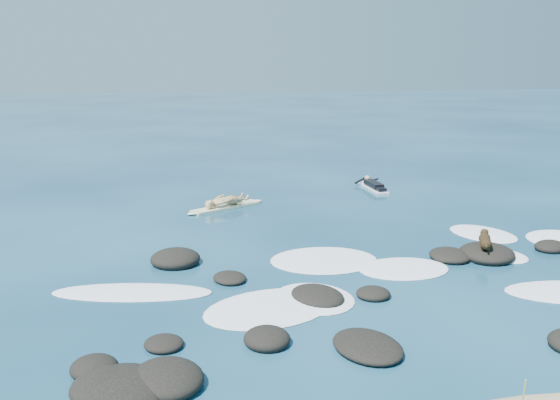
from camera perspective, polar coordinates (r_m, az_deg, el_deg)
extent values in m
plane|color=#0A2642|center=(15.50, 9.56, -6.21)|extent=(160.00, 160.00, 0.00)
ellipsoid|color=black|center=(18.21, 23.50, -3.96)|extent=(1.18, 1.13, 0.34)
ellipsoid|color=black|center=(13.44, 3.45, -8.74)|extent=(1.43, 1.60, 0.32)
ellipsoid|color=black|center=(13.69, 8.52, -8.48)|extent=(0.91, 0.91, 0.28)
ellipsoid|color=black|center=(11.47, -1.20, -12.57)|extent=(0.87, 0.93, 0.37)
ellipsoid|color=black|center=(10.36, -15.83, -16.02)|extent=(1.39, 1.46, 0.39)
ellipsoid|color=black|center=(15.84, -9.54, -5.33)|extent=(1.50, 1.53, 0.48)
ellipsoid|color=black|center=(16.93, 18.39, -4.65)|extent=(1.85, 1.94, 0.46)
ellipsoid|color=black|center=(11.55, -10.58, -12.79)|extent=(0.95, 0.96, 0.24)
ellipsoid|color=black|center=(10.16, -14.39, -16.56)|extent=(1.40, 1.69, 0.38)
ellipsoid|color=black|center=(10.95, -16.62, -14.50)|extent=(1.00, 1.03, 0.35)
ellipsoid|color=black|center=(16.59, 15.27, -4.92)|extent=(1.12, 1.25, 0.33)
ellipsoid|color=black|center=(14.54, -4.62, -7.13)|extent=(0.95, 1.05, 0.24)
ellipsoid|color=black|center=(10.31, -10.30, -15.78)|extent=(1.48, 1.57, 0.45)
ellipsoid|color=black|center=(11.34, 8.01, -13.10)|extent=(1.49, 1.73, 0.31)
ellipsoid|color=white|center=(15.56, 11.24, -6.17)|extent=(2.34, 1.79, 0.12)
ellipsoid|color=white|center=(19.15, 18.06, -2.95)|extent=(2.19, 2.56, 0.12)
ellipsoid|color=white|center=(14.15, -13.36, -8.23)|extent=(3.69, 1.78, 0.12)
ellipsoid|color=white|center=(12.98, -0.96, -9.84)|extent=(3.38, 2.86, 0.12)
ellipsoid|color=white|center=(17.22, 19.81, -4.84)|extent=(1.33, 1.53, 0.12)
ellipsoid|color=white|center=(13.48, 3.10, -8.97)|extent=(2.22, 2.36, 0.12)
ellipsoid|color=white|center=(15.92, 4.04, -5.50)|extent=(2.81, 2.29, 0.12)
ellipsoid|color=white|center=(16.84, 17.98, -5.09)|extent=(1.10, 0.90, 0.12)
cube|color=beige|center=(21.37, -4.96, -0.64)|extent=(2.50, 1.79, 0.09)
ellipsoid|color=beige|center=(22.14, -2.27, -0.12)|extent=(0.60, 0.52, 0.09)
ellipsoid|color=beige|center=(20.65, -7.85, -1.19)|extent=(0.60, 0.52, 0.09)
imported|color=tan|center=(21.18, -5.01, 1.69)|extent=(0.66, 0.73, 1.68)
cube|color=white|center=(24.68, 8.56, 1.10)|extent=(0.54, 2.09, 0.08)
ellipsoid|color=white|center=(25.63, 7.73, 1.56)|extent=(0.26, 0.46, 0.08)
cube|color=black|center=(24.65, 8.57, 1.42)|extent=(0.42, 1.28, 0.21)
sphere|color=tan|center=(25.30, 7.99, 2.00)|extent=(0.22, 0.22, 0.22)
cylinder|color=black|center=(25.37, 7.31, 1.76)|extent=(0.51, 0.30, 0.23)
cylinder|color=black|center=(25.55, 8.42, 1.81)|extent=(0.52, 0.27, 0.23)
cube|color=black|center=(24.01, 9.16, 1.00)|extent=(0.34, 0.53, 0.13)
cylinder|color=black|center=(16.62, 18.26, -3.60)|extent=(0.50, 0.65, 0.28)
sphere|color=black|center=(16.87, 18.20, -3.36)|extent=(0.39, 0.39, 0.29)
sphere|color=black|center=(16.37, 18.32, -3.86)|extent=(0.35, 0.35, 0.27)
sphere|color=black|center=(17.01, 18.19, -2.88)|extent=(0.28, 0.28, 0.21)
cone|color=black|center=(17.13, 18.16, -2.81)|extent=(0.15, 0.16, 0.11)
cone|color=black|center=(16.97, 18.02, -2.60)|extent=(0.12, 0.10, 0.10)
cone|color=black|center=(16.98, 18.39, -2.62)|extent=(0.12, 0.10, 0.10)
cylinder|color=black|center=(16.89, 17.89, -4.39)|extent=(0.09, 0.09, 0.38)
cylinder|color=black|center=(16.90, 18.40, -4.41)|extent=(0.09, 0.09, 0.38)
cylinder|color=black|center=(16.51, 17.97, -4.79)|extent=(0.09, 0.09, 0.38)
cylinder|color=black|center=(16.52, 18.49, -4.82)|extent=(0.09, 0.09, 0.38)
cylinder|color=black|center=(16.23, 18.36, -3.82)|extent=(0.16, 0.27, 0.17)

